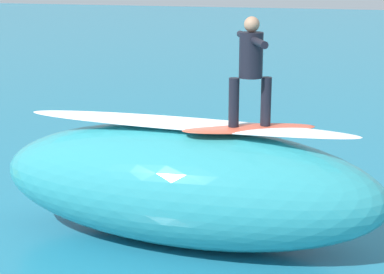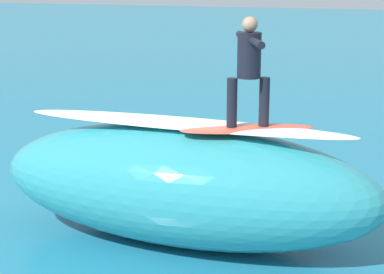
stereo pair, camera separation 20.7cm
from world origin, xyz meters
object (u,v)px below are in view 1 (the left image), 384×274
at_px(surfboard_riding, 249,129).
at_px(surfer_paddling, 142,176).
at_px(surfboard_paddling, 149,185).
at_px(surfer_riding, 251,63).

bearing_deg(surfboard_riding, surfer_paddling, -65.81).
xyz_separation_m(surfboard_riding, surfboard_paddling, (2.49, -2.29, -1.90)).
height_order(surfboard_riding, surfer_riding, surfer_riding).
xyz_separation_m(surfer_riding, surfer_paddling, (2.61, -2.24, -2.69)).
xyz_separation_m(surfboard_paddling, surfer_paddling, (0.13, 0.05, 0.19)).
bearing_deg(surfer_riding, surfboard_riding, 0.00).
height_order(surfer_riding, surfboard_paddling, surfer_riding).
bearing_deg(surfer_paddling, surfboard_riding, -63.90).
relative_size(surfer_riding, surfer_paddling, 0.92).
bearing_deg(surfboard_paddling, surfer_riding, -66.01).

